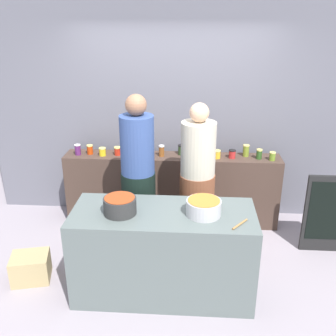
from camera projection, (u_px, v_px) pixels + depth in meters
ground at (166, 271)px, 4.17m from camera, size 12.00×12.00×0.00m
storefront_wall at (174, 103)px, 4.95m from camera, size 4.80×0.12×3.00m
display_shelf at (172, 189)px, 5.02m from camera, size 2.70×0.36×0.91m
prep_table at (163, 252)px, 3.73m from camera, size 1.70×0.70×0.88m
preserve_jar_0 at (78, 150)px, 4.87m from camera, size 0.08×0.08×0.13m
preserve_jar_1 at (90, 149)px, 4.89m from camera, size 0.08×0.08×0.12m
preserve_jar_2 at (102, 152)px, 4.84m from camera, size 0.09×0.09×0.10m
preserve_jar_3 at (118, 151)px, 4.86m from camera, size 0.09×0.09×0.11m
preserve_jar_4 at (130, 151)px, 4.85m from camera, size 0.09×0.09×0.11m
preserve_jar_5 at (142, 150)px, 4.89m from camera, size 0.07×0.07×0.12m
preserve_jar_6 at (162, 151)px, 4.82m from camera, size 0.07×0.07×0.14m
preserve_jar_7 at (182, 150)px, 4.87m from camera, size 0.09×0.09×0.13m
preserve_jar_8 at (196, 150)px, 4.87m from camera, size 0.09×0.09×0.12m
preserve_jar_9 at (206, 150)px, 4.86m from camera, size 0.08×0.08×0.13m
preserve_jar_10 at (217, 154)px, 4.76m from camera, size 0.09×0.09×0.10m
preserve_jar_11 at (232, 154)px, 4.76m from camera, size 0.09×0.09×0.11m
preserve_jar_12 at (246, 151)px, 4.82m from camera, size 0.08×0.08×0.15m
preserve_jar_13 at (259, 154)px, 4.73m from camera, size 0.07×0.07×0.12m
preserve_jar_14 at (272, 156)px, 4.69m from camera, size 0.08×0.08×0.10m
cooking_pot_left at (120, 206)px, 3.52m from camera, size 0.30×0.30×0.16m
cooking_pot_center at (204, 207)px, 3.50m from camera, size 0.32×0.32×0.15m
wooden_spoon at (240, 224)px, 3.35m from camera, size 0.15×0.18×0.02m
cook_with_tongs at (138, 187)px, 4.16m from camera, size 0.37×0.37×1.84m
cook_in_cap at (197, 188)px, 4.27m from camera, size 0.39×0.39×1.73m
bread_crate at (31, 268)px, 4.00m from camera, size 0.43×0.39×0.28m
chalkboard_sign at (327, 214)px, 4.36m from camera, size 0.52×0.05×0.94m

